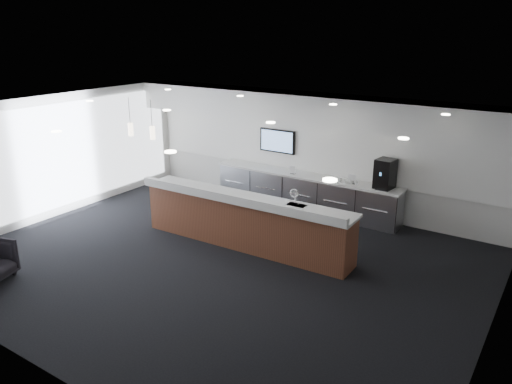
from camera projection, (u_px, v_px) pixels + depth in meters
The scene contains 22 objects.
ground at pixel (219, 262), 10.09m from camera, with size 10.00×10.00×0.00m, color black.
ceiling at pixel (215, 114), 9.14m from camera, with size 10.00×8.00×0.02m, color black.
back_wall at pixel (313, 151), 12.79m from camera, with size 10.00×0.02×3.00m, color silver.
left_wall at pixel (56, 156), 12.23m from camera, with size 0.02×8.00×3.00m, color silver.
right_wall at pixel (499, 254), 7.01m from camera, with size 0.02×8.00×3.00m, color silver.
soffit_bulkhead at pixel (306, 108), 12.07m from camera, with size 10.00×0.90×0.70m, color white.
alcove_panel at pixel (312, 147), 12.73m from camera, with size 9.80×0.06×1.40m, color white.
window_blinds_wall at pixel (57, 157), 12.21m from camera, with size 0.04×7.36×2.55m, color silver.
back_credenza at pixel (305, 192), 12.82m from camera, with size 5.06×0.66×0.95m.
wall_tv at pixel (277, 141), 13.19m from camera, with size 1.05×0.08×0.62m.
pendant_left at pixel (154, 133), 11.27m from camera, with size 0.12×0.12×0.30m, color #FFE9C6.
pendant_right at pixel (132, 129), 11.64m from camera, with size 0.12×0.12×0.30m, color #FFE9C6.
ceiling_can_lights at pixel (215, 116), 9.15m from camera, with size 7.00×5.00×0.02m, color white, non-canonical shape.
service_counter at pixel (245, 221), 10.67m from camera, with size 4.94×0.93×1.49m.
coffee_machine at pixel (385, 174), 11.51m from camera, with size 0.44×0.55×0.69m.
info_sign_left at pixel (292, 170), 12.71m from camera, with size 0.15×0.02×0.21m, color white.
info_sign_right at pixel (352, 179), 11.91m from camera, with size 0.18×0.02×0.24m, color white.
cup_0 at pixel (357, 183), 11.82m from camera, with size 0.10×0.10×0.10m, color white.
cup_1 at pixel (351, 182), 11.89m from camera, with size 0.10×0.10×0.10m, color white.
cup_2 at pixel (346, 181), 11.97m from camera, with size 0.10×0.10×0.10m, color white.
cup_3 at pixel (340, 180), 12.04m from camera, with size 0.10×0.10×0.10m, color white.
cup_4 at pixel (335, 179), 12.11m from camera, with size 0.10×0.10×0.10m, color white.
Camera 1 is at (5.65, -7.20, 4.54)m, focal length 35.00 mm.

